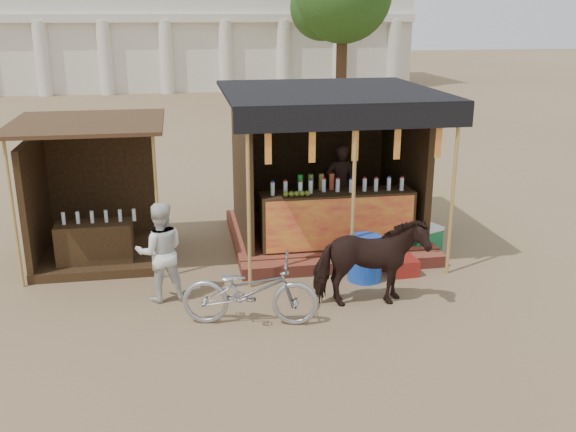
# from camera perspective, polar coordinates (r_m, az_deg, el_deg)

# --- Properties ---
(ground) EXTENTS (120.00, 120.00, 0.00)m
(ground) POSITION_cam_1_polar(r_m,az_deg,el_deg) (8.66, 1.82, -10.17)
(ground) COLOR #846B4C
(ground) RESTS_ON ground
(main_stall) EXTENTS (3.60, 3.61, 2.78)m
(main_stall) POSITION_cam_1_polar(r_m,az_deg,el_deg) (11.55, 3.49, 2.52)
(main_stall) COLOR brown
(main_stall) RESTS_ON ground
(secondary_stall) EXTENTS (2.40, 2.40, 2.38)m
(secondary_stall) POSITION_cam_1_polar(r_m,az_deg,el_deg) (11.31, -17.49, 0.47)
(secondary_stall) COLOR #3D2B16
(secondary_stall) RESTS_ON ground
(cow) EXTENTS (1.58, 0.75, 1.32)m
(cow) POSITION_cam_1_polar(r_m,az_deg,el_deg) (9.15, 7.29, -4.16)
(cow) COLOR black
(cow) RESTS_ON ground
(motorbike) EXTENTS (1.92, 0.99, 0.96)m
(motorbike) POSITION_cam_1_polar(r_m,az_deg,el_deg) (8.66, -3.39, -6.65)
(motorbike) COLOR #9F9EA6
(motorbike) RESTS_ON ground
(bystander) EXTENTS (0.76, 0.62, 1.48)m
(bystander) POSITION_cam_1_polar(r_m,az_deg,el_deg) (9.45, -11.26, -3.14)
(bystander) COLOR silver
(bystander) RESTS_ON ground
(blue_barrel) EXTENTS (0.63, 0.63, 0.71)m
(blue_barrel) POSITION_cam_1_polar(r_m,az_deg,el_deg) (10.14, 6.86, -3.76)
(blue_barrel) COLOR blue
(blue_barrel) RESTS_ON ground
(red_crate) EXTENTS (0.43, 0.45, 0.27)m
(red_crate) POSITION_cam_1_polar(r_m,az_deg,el_deg) (10.53, 10.20, -4.38)
(red_crate) COLOR maroon
(red_crate) RESTS_ON ground
(cooler) EXTENTS (0.76, 0.66, 0.46)m
(cooler) POSITION_cam_1_polar(r_m,az_deg,el_deg) (11.51, 11.79, -2.02)
(cooler) COLOR #186E3E
(cooler) RESTS_ON ground
(background_building) EXTENTS (26.00, 7.45, 8.18)m
(background_building) POSITION_cam_1_polar(r_m,az_deg,el_deg) (37.43, -10.90, 17.37)
(background_building) COLOR silver
(background_building) RESTS_ON ground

